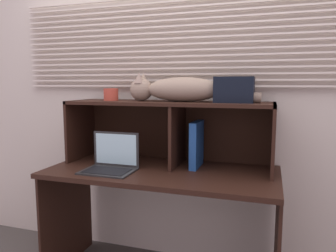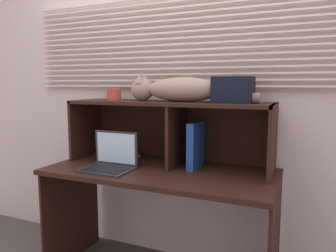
{
  "view_description": "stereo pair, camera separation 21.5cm",
  "coord_description": "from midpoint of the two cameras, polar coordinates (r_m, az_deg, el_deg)",
  "views": [
    {
      "loc": [
        0.65,
        -1.73,
        1.31
      ],
      "look_at": [
        0.0,
        0.31,
        1.03
      ],
      "focal_mm": 34.41,
      "sensor_mm": 36.0,
      "label": 1
    },
    {
      "loc": [
        0.85,
        -1.65,
        1.31
      ],
      "look_at": [
        0.0,
        0.31,
        1.03
      ],
      "focal_mm": 34.41,
      "sensor_mm": 36.0,
      "label": 2
    }
  ],
  "objects": [
    {
      "name": "binder_upright",
      "position": [
        2.11,
        7.87,
        -3.35
      ],
      "size": [
        0.05,
        0.24,
        0.3
      ],
      "primitive_type": "cube",
      "color": "#1D478D",
      "rests_on": "desk"
    },
    {
      "name": "laptop",
      "position": [
        2.1,
        -7.36,
        -6.22
      ],
      "size": [
        0.32,
        0.24,
        0.24
      ],
      "color": "#272727",
      "rests_on": "desk"
    },
    {
      "name": "hutch_shelf_unit",
      "position": [
        2.18,
        3.37,
        1.11
      ],
      "size": [
        1.37,
        0.38,
        0.43
      ],
      "color": "black",
      "rests_on": "desk"
    },
    {
      "name": "book_stack",
      "position": [
        2.36,
        -5.62,
        -5.53
      ],
      "size": [
        0.18,
        0.25,
        0.03
      ],
      "color": "tan",
      "rests_on": "desk"
    },
    {
      "name": "small_basket",
      "position": [
        2.32,
        -6.92,
        5.6
      ],
      "size": [
        0.1,
        0.1,
        0.08
      ],
      "primitive_type": "cylinder",
      "color": "#BF4534",
      "rests_on": "hutch_shelf_unit"
    },
    {
      "name": "back_panel_with_blinds",
      "position": [
        2.36,
        4.94,
        6.08
      ],
      "size": [
        4.4,
        0.08,
        2.5
      ],
      "color": "beige",
      "rests_on": "ground"
    },
    {
      "name": "storage_box",
      "position": [
        2.03,
        14.5,
        6.23
      ],
      "size": [
        0.24,
        0.17,
        0.16
      ],
      "primitive_type": "cube",
      "color": "black",
      "rests_on": "hutch_shelf_unit"
    },
    {
      "name": "desk",
      "position": [
        2.13,
        1.44,
        -11.66
      ],
      "size": [
        1.46,
        0.68,
        0.77
      ],
      "color": "black",
      "rests_on": "ground"
    },
    {
      "name": "cat",
      "position": [
        2.12,
        4.43,
        6.46
      ],
      "size": [
        0.86,
        0.18,
        0.19
      ],
      "color": "gray",
      "rests_on": "hutch_shelf_unit"
    }
  ]
}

